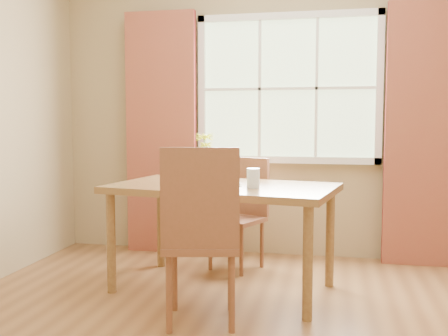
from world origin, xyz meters
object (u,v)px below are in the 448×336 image
chair_far (242,208)px  chair_near (201,229)px  dining_table (223,196)px  water_glass (253,179)px  flower_vase (205,152)px  croissant_sandwich (205,176)px

chair_far → chair_near: bearing=-66.7°
chair_near → chair_far: chair_near is taller
chair_far → dining_table: bearing=-69.1°
chair_far → water_glass: chair_far is taller
chair_far → flower_vase: flower_vase is taller
dining_table → flower_vase: bearing=136.1°
dining_table → chair_near: bearing=-78.3°
dining_table → croissant_sandwich: 0.22m
dining_table → chair_far: chair_far is taller
chair_near → water_glass: (0.22, 0.59, 0.24)m
water_glass → flower_vase: size_ratio=0.37×
dining_table → chair_near: 0.72m
chair_near → water_glass: 0.67m
chair_near → croissant_sandwich: bearing=89.5°
chair_near → croissant_sandwich: (-0.12, 0.60, 0.25)m
chair_near → chair_far: bearing=77.4°
croissant_sandwich → flower_vase: 0.43m
dining_table → chair_far: size_ratio=1.86×
water_glass → dining_table: bearing=152.9°
dining_table → chair_near: size_ratio=1.58×
dining_table → croissant_sandwich: croissant_sandwich is taller
croissant_sandwich → water_glass: water_glass is taller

